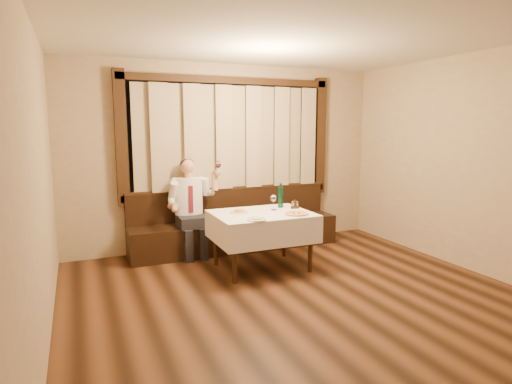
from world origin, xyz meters
name	(u,v)px	position (x,y,z in m)	size (l,w,h in m)	color
room	(288,160)	(0.00, 0.97, 1.50)	(5.01, 6.01, 2.81)	black
banquette	(235,229)	(0.00, 2.72, 0.31)	(3.20, 0.61, 0.94)	black
dining_table	(262,221)	(0.00, 1.70, 0.65)	(1.27, 0.97, 0.76)	black
pizza	(296,214)	(0.35, 1.40, 0.77)	(0.31, 0.31, 0.03)	white
pasta_red	(239,210)	(-0.28, 1.81, 0.79)	(0.24, 0.24, 0.08)	white
pasta_cream	(257,217)	(-0.24, 1.32, 0.79)	(0.24, 0.24, 0.08)	white
green_bottle	(281,197)	(0.38, 1.93, 0.90)	(0.08, 0.08, 0.35)	#115131
table_wine_glass	(274,199)	(0.21, 1.80, 0.91)	(0.08, 0.08, 0.21)	white
cruet_caddy	(295,206)	(0.53, 1.78, 0.80)	(0.11, 0.07, 0.12)	black
seated_man	(190,200)	(-0.71, 2.63, 0.82)	(0.77, 0.58, 1.41)	black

